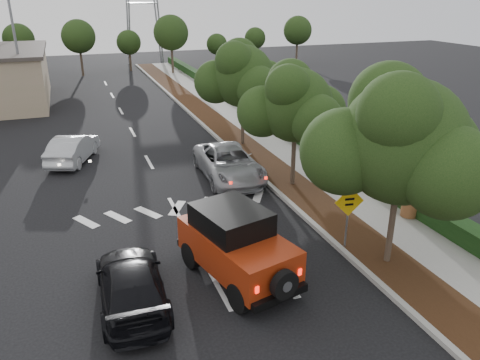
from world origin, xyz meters
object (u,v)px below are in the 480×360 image
red_jeep (233,243)px  silver_suv_ahead (229,163)px  black_suv_oncoming (131,284)px  speed_hump_sign (348,209)px

red_jeep → silver_suv_ahead: (2.54, 7.87, -0.41)m
red_jeep → black_suv_oncoming: bearing=172.2°
red_jeep → silver_suv_ahead: size_ratio=0.87×
silver_suv_ahead → black_suv_oncoming: bearing=-123.0°
speed_hump_sign → silver_suv_ahead: bearing=109.4°
red_jeep → speed_hump_sign: 4.16m
red_jeep → speed_hump_sign: bearing=-12.0°
black_suv_oncoming → speed_hump_sign: size_ratio=2.03×
silver_suv_ahead → red_jeep: bearing=-106.1°
red_jeep → speed_hump_sign: (4.14, 0.16, 0.39)m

